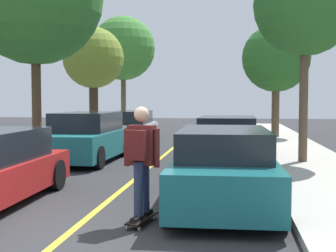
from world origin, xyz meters
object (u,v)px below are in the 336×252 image
at_px(parked_car_right_near, 227,140).
at_px(street_tree_right_near, 276,58).
at_px(street_tree_right_nearest, 305,5).
at_px(skateboard, 142,219).
at_px(street_tree_left_near, 93,59).
at_px(skateboarder, 141,155).
at_px(parked_car_left_far, 131,127).
at_px(parked_car_left_near, 86,138).
at_px(street_tree_left_far, 123,49).
at_px(parked_car_right_nearest, 224,168).

height_order(parked_car_right_near, street_tree_right_near, street_tree_right_near).
height_order(street_tree_right_nearest, skateboard, street_tree_right_nearest).
relative_size(street_tree_left_near, skateboarder, 3.06).
bearing_deg(skateboarder, street_tree_right_near, 77.78).
bearing_deg(street_tree_right_near, parked_car_left_far, -161.09).
bearing_deg(street_tree_left_near, parked_car_left_near, -74.76).
bearing_deg(street_tree_right_nearest, skateboarder, -116.49).
relative_size(parked_car_left_far, skateboard, 5.11).
relative_size(parked_car_left_near, parked_car_left_far, 0.98).
bearing_deg(skateboarder, street_tree_left_near, 109.52).
bearing_deg(street_tree_right_nearest, street_tree_right_near, 90.00).
bearing_deg(street_tree_left_near, parked_car_left_far, -34.04).
relative_size(parked_car_right_near, street_tree_right_nearest, 0.73).
height_order(street_tree_left_near, street_tree_right_nearest, street_tree_right_nearest).
distance_m(street_tree_left_far, skateboarder, 21.86).
bearing_deg(street_tree_right_near, parked_car_right_nearest, -98.69).
bearing_deg(street_tree_right_near, skateboarder, -102.22).
bearing_deg(street_tree_right_near, parked_car_right_near, -104.71).
height_order(parked_car_right_nearest, skateboard, parked_car_right_nearest).
bearing_deg(parked_car_right_near, street_tree_right_nearest, -16.17).
xyz_separation_m(street_tree_left_far, skateboard, (5.23, -20.83, -4.87)).
bearing_deg(street_tree_right_nearest, street_tree_left_far, 121.24).
height_order(street_tree_left_near, skateboard, street_tree_left_near).
bearing_deg(skateboarder, parked_car_right_near, 80.60).
bearing_deg(street_tree_right_near, street_tree_left_far, 147.92).
relative_size(parked_car_right_nearest, street_tree_left_near, 0.87).
bearing_deg(skateboard, street_tree_left_near, 109.58).
bearing_deg(street_tree_right_nearest, parked_car_left_near, 178.65).
bearing_deg(street_tree_left_near, parked_car_right_nearest, -64.02).
xyz_separation_m(parked_car_left_far, skateboard, (3.09, -13.25, -0.60)).
distance_m(street_tree_left_far, street_tree_right_near, 10.18).
xyz_separation_m(parked_car_left_near, street_tree_right_nearest, (6.44, -0.15, 3.81)).
distance_m(street_tree_right_near, skateboarder, 16.08).
xyz_separation_m(parked_car_left_far, parked_car_right_near, (4.30, -5.94, -0.02)).
relative_size(parked_car_left_near, street_tree_right_nearest, 0.74).
bearing_deg(street_tree_left_far, skateboard, -75.91).
bearing_deg(skateboarder, street_tree_left_far, 104.05).
xyz_separation_m(street_tree_right_near, skateboarder, (-3.35, -15.49, -2.74)).
height_order(parked_car_left_near, skateboarder, skateboarder).
xyz_separation_m(street_tree_left_near, skateboarder, (5.22, -14.73, -2.76)).
relative_size(parked_car_left_far, street_tree_right_near, 0.84).
bearing_deg(skateboard, parked_car_right_nearest, 50.78).
height_order(parked_car_right_near, skateboard, parked_car_right_near).
xyz_separation_m(parked_car_left_near, parked_car_left_far, (-0.00, 6.40, -0.03)).
bearing_deg(skateboard, parked_car_left_far, 103.13).
relative_size(parked_car_right_nearest, skateboarder, 2.65).
distance_m(street_tree_left_near, skateboard, 16.04).
height_order(street_tree_left_far, street_tree_right_nearest, street_tree_left_far).
bearing_deg(street_tree_left_near, street_tree_right_near, 5.07).
xyz_separation_m(parked_car_right_near, skateboarder, (-1.22, -7.35, 0.39)).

